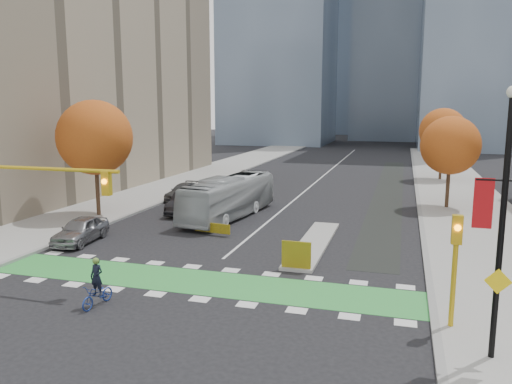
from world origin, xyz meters
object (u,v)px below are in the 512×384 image
Objects in this scene: banner_lamppost at (503,214)px; tree_east_far at (443,131)px; parked_car_a at (81,230)px; parked_car_c at (184,192)px; hazard_board at (296,255)px; traffic_signal_west at (9,191)px; traffic_signal_east at (455,254)px; bus at (229,197)px; tree_east_near at (450,145)px; parked_car_b at (186,202)px; tree_west at (95,138)px; cyclist at (97,290)px.

tree_east_far is at bearing 88.59° from banner_lamppost.
parked_car_c is (-0.04, 14.18, -0.06)m from parked_car_a.
traffic_signal_west is (-11.93, -4.71, 3.23)m from hazard_board.
parked_car_a is (-19.46, 6.21, -2.00)m from traffic_signal_east.
parked_car_a is (-5.96, -8.74, -0.73)m from bus.
tree_east_far reaches higher than parked_car_c.
tree_east_near is 26.87m from parked_car_a.
bus is at bearing -153.25° from tree_east_near.
traffic_signal_east is 0.84× the size of parked_car_b.
banner_lamppost is (23.50, -14.50, -1.01)m from tree_west.
tree_east_far reaches higher than parked_car_b.
parked_car_b is (2.46, 9.18, 0.07)m from parked_car_a.
hazard_board is 0.30× the size of parked_car_c.
bus is at bearing -12.66° from parked_car_b.
tree_west is at bearing 108.02° from traffic_signal_west.
parked_car_c is at bearing 84.46° from parked_car_a.
traffic_signal_east is 0.95× the size of parked_car_a.
hazard_board is at bearing 144.08° from traffic_signal_east.
tree_west is 4.19× the size of cyclist.
hazard_board is at bearing -50.99° from parked_car_b.
banner_lamppost is 14.60m from cyclist.
tree_east_far is at bearing 40.96° from parked_car_c.
banner_lamppost is at bearing -46.68° from parked_car_c.
traffic_signal_east is 28.29m from parked_car_c.
traffic_signal_west is at bearing 169.17° from cyclist.
parked_car_a is 9.50m from parked_car_b.
hazard_board is 0.71× the size of cyclist.
parked_car_b is at bearing -62.60° from parked_car_c.
traffic_signal_east is (6.50, -4.71, 1.93)m from hazard_board.
tree_east_near is 1.64× the size of parked_car_a.
parked_car_b is at bearing 27.61° from tree_west.
cyclist is at bearing -56.30° from tree_west.
traffic_signal_west is (4.07, -12.51, -1.58)m from tree_west.
parked_car_c is at bearing 93.01° from traffic_signal_west.
tree_west reaches higher than traffic_signal_west.
parked_car_c is (-21.00, -2.12, -4.19)m from tree_east_near.
parked_car_b is 5.59m from parked_car_c.
tree_east_far reaches higher than cyclist.
traffic_signal_west is at bearing -86.16° from parked_car_c.
traffic_signal_west is 6.57m from cyclist.
tree_east_far is (8.50, 33.80, 4.44)m from hazard_board.
banner_lamppost is at bearing -91.41° from tree_east_far.
tree_west is 1.78× the size of parked_car_c.
parked_car_a is at bearing 162.31° from traffic_signal_east.
parked_car_c is (-1.07, 20.39, -3.36)m from traffic_signal_west.
banner_lamppost reaches higher than parked_car_b.
parked_car_a reaches higher than parked_car_c.
traffic_signal_east is at bearing -23.40° from parked_car_a.
traffic_signal_west is 19.54m from banner_lamppost.
tree_west is at bearing -110.01° from parked_car_c.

